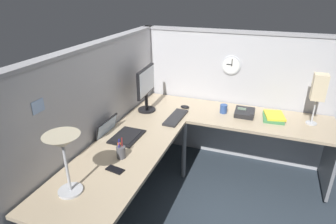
# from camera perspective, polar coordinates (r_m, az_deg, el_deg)

# --- Properties ---
(ground_plane) EXTENTS (6.80, 6.80, 0.00)m
(ground_plane) POSITION_cam_1_polar(r_m,az_deg,el_deg) (3.27, 4.95, -14.77)
(ground_plane) COLOR #2D3842
(cubicle_wall_back) EXTENTS (2.57, 0.12, 1.58)m
(cubicle_wall_back) POSITION_cam_1_polar(r_m,az_deg,el_deg) (2.87, -13.52, -2.53)
(cubicle_wall_back) COLOR #B2B2B7
(cubicle_wall_back) RESTS_ON ground
(cubicle_wall_right) EXTENTS (0.12, 2.37, 1.58)m
(cubicle_wall_right) POSITION_cam_1_polar(r_m,az_deg,el_deg) (3.59, 13.24, 2.97)
(cubicle_wall_right) COLOR #B2B2B7
(cubicle_wall_right) RESTS_ON ground
(desk) EXTENTS (2.35, 2.15, 0.73)m
(desk) POSITION_cam_1_polar(r_m,az_deg,el_deg) (2.78, 5.55, -6.58)
(desk) COLOR tan
(desk) RESTS_ON ground
(monitor) EXTENTS (0.46, 0.20, 0.50)m
(monitor) POSITION_cam_1_polar(r_m,az_deg,el_deg) (3.17, -4.39, 5.16)
(monitor) COLOR black
(monitor) RESTS_ON desk
(laptop) EXTENTS (0.35, 0.39, 0.22)m
(laptop) POSITION_cam_1_polar(r_m,az_deg,el_deg) (2.76, -9.93, -4.20)
(laptop) COLOR black
(laptop) RESTS_ON desk
(keyboard) EXTENTS (0.43, 0.15, 0.02)m
(keyboard) POSITION_cam_1_polar(r_m,az_deg,el_deg) (3.07, 1.57, -1.10)
(keyboard) COLOR #232326
(keyboard) RESTS_ON desk
(computer_mouse) EXTENTS (0.06, 0.10, 0.03)m
(computer_mouse) POSITION_cam_1_polar(r_m,az_deg,el_deg) (3.33, 3.40, 1.04)
(computer_mouse) COLOR black
(computer_mouse) RESTS_ON desk
(desk_lamp_dome) EXTENTS (0.24, 0.24, 0.44)m
(desk_lamp_dome) POSITION_cam_1_polar(r_m,az_deg,el_deg) (1.97, -20.20, -6.43)
(desk_lamp_dome) COLOR #B7BABF
(desk_lamp_dome) RESTS_ON desk
(pen_cup) EXTENTS (0.08, 0.08, 0.18)m
(pen_cup) POSITION_cam_1_polar(r_m,az_deg,el_deg) (2.41, -9.34, -7.86)
(pen_cup) COLOR #4C4C51
(pen_cup) RESTS_ON desk
(cell_phone) EXTENTS (0.09, 0.15, 0.01)m
(cell_phone) POSITION_cam_1_polar(r_m,az_deg,el_deg) (2.29, -10.51, -11.24)
(cell_phone) COLOR black
(cell_phone) RESTS_ON desk
(office_phone) EXTENTS (0.19, 0.21, 0.11)m
(office_phone) POSITION_cam_1_polar(r_m,az_deg,el_deg) (3.22, 15.11, -0.23)
(office_phone) COLOR #232326
(office_phone) RESTS_ON desk
(book_stack) EXTENTS (0.31, 0.25, 0.04)m
(book_stack) POSITION_cam_1_polar(r_m,az_deg,el_deg) (3.26, 20.33, -0.89)
(book_stack) COLOR #3F7F4C
(book_stack) RESTS_ON desk
(desk_lamp_paper) EXTENTS (0.13, 0.13, 0.53)m
(desk_lamp_paper) POSITION_cam_1_polar(r_m,az_deg,el_deg) (3.18, 27.88, 4.16)
(desk_lamp_paper) COLOR #B7BABF
(desk_lamp_paper) RESTS_ON desk
(coffee_mug) EXTENTS (0.08, 0.08, 0.10)m
(coffee_mug) POSITION_cam_1_polar(r_m,az_deg,el_deg) (3.25, 11.01, 0.63)
(coffee_mug) COLOR #2D4C8C
(coffee_mug) RESTS_ON desk
(wall_clock) EXTENTS (0.04, 0.22, 0.22)m
(wall_clock) POSITION_cam_1_polar(r_m,az_deg,el_deg) (3.43, 12.47, 9.11)
(wall_clock) COLOR #B7BABF
(pinned_note_leftmost) EXTENTS (0.11, 0.00, 0.09)m
(pinned_note_leftmost) POSITION_cam_1_polar(r_m,az_deg,el_deg) (2.12, -24.49, 1.01)
(pinned_note_leftmost) COLOR #99B7E5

